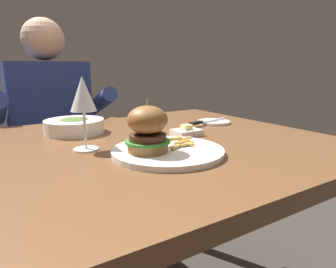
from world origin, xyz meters
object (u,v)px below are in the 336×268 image
at_px(table_knife, 206,121).
at_px(diner_person, 53,148).
at_px(bread_plate, 214,122).
at_px(main_plate, 168,151).
at_px(wine_glass, 83,97).
at_px(burger_sandwich, 148,129).
at_px(soup_bowl, 74,126).
at_px(butter_dish, 186,132).

xyz_separation_m(table_knife, diner_person, (-0.44, 0.64, -0.19)).
relative_size(bread_plate, table_knife, 0.60).
height_order(main_plate, table_knife, table_knife).
bearing_deg(wine_glass, table_knife, 11.42).
relative_size(burger_sandwich, bread_plate, 1.02).
bearing_deg(main_plate, soup_bowl, 108.90).
bearing_deg(bread_plate, butter_dish, -152.00).
xyz_separation_m(main_plate, diner_person, (-0.11, 0.89, -0.18)).
height_order(main_plate, butter_dish, butter_dish).
bearing_deg(main_plate, butter_dish, 41.45).
bearing_deg(butter_dish, table_knife, 32.28).
bearing_deg(wine_glass, main_plate, -42.65).
bearing_deg(wine_glass, burger_sandwich, -53.16).
xyz_separation_m(soup_bowl, diner_person, (0.02, 0.51, -0.20)).
xyz_separation_m(table_knife, butter_dish, (-0.17, -0.11, -0.00)).
bearing_deg(main_plate, diner_person, 96.89).
bearing_deg(table_knife, diner_person, 124.36).
bearing_deg(main_plate, burger_sandwich, 174.47).
bearing_deg(soup_bowl, burger_sandwich, -78.63).
relative_size(burger_sandwich, table_knife, 0.62).
relative_size(main_plate, table_knife, 1.37).
bearing_deg(butter_dish, burger_sandwich, -147.44).
xyz_separation_m(main_plate, table_knife, (0.33, 0.25, 0.01)).
bearing_deg(bread_plate, main_plate, -145.65).
height_order(main_plate, soup_bowl, soup_bowl).
relative_size(bread_plate, diner_person, 0.11).
distance_m(burger_sandwich, soup_bowl, 0.38).
distance_m(wine_glass, soup_bowl, 0.26).
height_order(bread_plate, diner_person, diner_person).
relative_size(wine_glass, bread_plate, 1.54).
distance_m(wine_glass, diner_person, 0.81).
bearing_deg(burger_sandwich, soup_bowl, 101.37).
bearing_deg(wine_glass, soup_bowl, 81.59).
bearing_deg(bread_plate, diner_person, 127.67).
xyz_separation_m(burger_sandwich, diner_person, (-0.05, 0.88, -0.25)).
bearing_deg(diner_person, table_knife, -55.64).
bearing_deg(butter_dish, main_plate, -138.55).
relative_size(main_plate, soup_bowl, 1.47).
distance_m(table_knife, soup_bowl, 0.48).
bearing_deg(butter_dish, bread_plate, 28.00).
xyz_separation_m(bread_plate, soup_bowl, (-0.51, 0.12, 0.02)).
distance_m(bread_plate, table_knife, 0.05).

